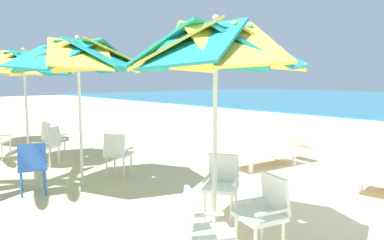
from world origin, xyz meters
TOP-DOWN VIEW (x-y plane):
  - ground_plane at (0.00, 0.00)m, footprint 80.00×80.00m
  - beach_umbrella_0 at (-0.86, -2.81)m, footprint 2.08×2.08m
  - plastic_chair_0 at (-1.26, -2.26)m, footprint 0.61×0.62m
  - plastic_chair_1 at (-0.34, -3.51)m, footprint 0.61×0.62m
  - plastic_chair_2 at (-0.25, -2.67)m, footprint 0.54×0.57m
  - beach_umbrella_1 at (-3.96, -3.01)m, footprint 2.48×2.48m
  - plastic_chair_3 at (-4.00, -3.83)m, footprint 0.57×0.55m
  - plastic_chair_4 at (-3.99, -2.27)m, footprint 0.62×0.63m
  - beach_umbrella_2 at (-6.58, -3.09)m, footprint 2.28×2.28m
  - plastic_chair_5 at (-5.75, -2.91)m, footprint 0.63×0.62m
  - plastic_chair_6 at (-6.64, -2.53)m, footprint 0.45×0.48m
  - sun_lounger_2 at (-2.60, 0.74)m, footprint 0.93×2.21m

SIDE VIEW (x-z plane):
  - ground_plane at x=0.00m, z-range 0.00..0.00m
  - sun_lounger_2 at x=-2.60m, z-range -0.03..0.59m
  - plastic_chair_0 at x=-1.26m, z-range 0.06..0.93m
  - plastic_chair_1 at x=-0.34m, z-range 0.06..0.93m
  - plastic_chair_2 at x=-0.25m, z-range 0.06..0.93m
  - plastic_chair_3 at x=-4.00m, z-range 0.06..0.93m
  - plastic_chair_4 at x=-3.99m, z-range 0.06..0.93m
  - plastic_chair_5 at x=-5.75m, z-range 0.06..0.93m
  - plastic_chair_6 at x=-6.64m, z-range 0.06..0.93m
  - beach_umbrella_2 at x=-6.58m, z-range 0.91..3.49m
  - beach_umbrella_0 at x=-0.86m, z-range 0.92..3.51m
  - beach_umbrella_1 at x=-3.96m, z-range 0.94..3.57m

